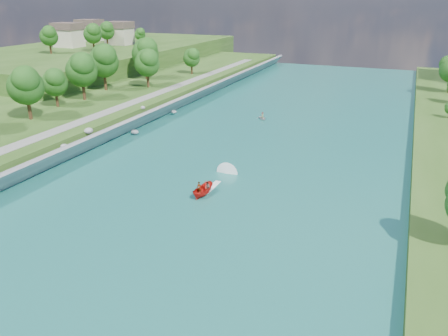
% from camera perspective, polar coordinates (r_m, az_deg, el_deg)
% --- Properties ---
extents(ground, '(260.00, 260.00, 0.00)m').
position_cam_1_polar(ground, '(54.60, -7.52, -7.40)').
color(ground, '#2D5119').
rests_on(ground, ground).
extents(river_water, '(55.00, 240.00, 0.10)m').
position_cam_1_polar(river_water, '(70.82, 0.52, -0.17)').
color(river_water, '#1A6359').
rests_on(river_water, ground).
extents(ridge_west, '(60.00, 120.00, 9.00)m').
position_cam_1_polar(ridge_west, '(174.55, -15.89, 13.61)').
color(ridge_west, '#2D5119').
rests_on(ridge_west, ground).
extents(riprap_bank, '(4.33, 236.00, 4.26)m').
position_cam_1_polar(riprap_bank, '(82.19, -16.71, 3.32)').
color(riprap_bank, slate).
rests_on(riprap_bank, ground).
extents(riverside_path, '(3.00, 200.00, 0.10)m').
position_cam_1_polar(riverside_path, '(86.69, -19.86, 5.07)').
color(riverside_path, gray).
rests_on(riverside_path, berm_west).
extents(ridge_houses, '(29.50, 29.50, 8.40)m').
position_cam_1_polar(ridge_houses, '(181.41, -16.78, 16.60)').
color(ridge_houses, beige).
rests_on(ridge_houses, ridge_west).
extents(trees_ridge, '(17.16, 38.85, 10.56)m').
position_cam_1_polar(trees_ridge, '(161.38, -16.98, 16.32)').
color(trees_ridge, '#204312').
rests_on(trees_ridge, ridge_west).
extents(motorboat, '(3.60, 19.05, 2.14)m').
position_cam_1_polar(motorboat, '(62.44, -2.24, -2.50)').
color(motorboat, red).
rests_on(motorboat, river_water).
extents(raft, '(3.40, 3.59, 1.65)m').
position_cam_1_polar(raft, '(100.34, 5.04, 6.58)').
color(raft, '#95979E').
rests_on(raft, river_water).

